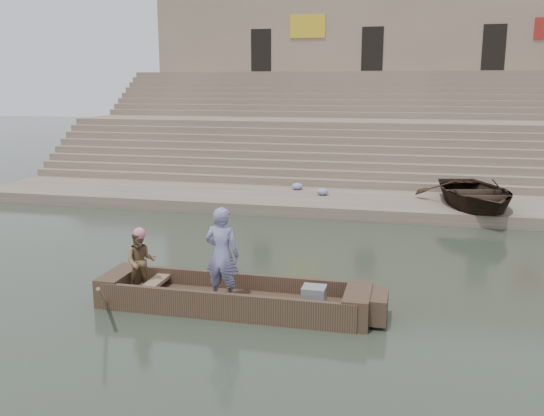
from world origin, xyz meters
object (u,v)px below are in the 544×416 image
(main_rowboat, at_px, (233,304))
(television, at_px, (313,296))
(standing_man, at_px, (222,255))
(beached_rowboat, at_px, (475,193))
(rowing_man, at_px, (141,262))

(main_rowboat, distance_m, television, 1.70)
(television, bearing_deg, standing_man, -175.07)
(beached_rowboat, bearing_deg, main_rowboat, -132.36)
(rowing_man, height_order, beached_rowboat, rowing_man)
(main_rowboat, bearing_deg, rowing_man, -178.78)
(standing_man, xyz_separation_m, rowing_man, (-1.84, 0.12, -0.31))
(main_rowboat, height_order, beached_rowboat, beached_rowboat)
(rowing_man, relative_size, beached_rowboat, 0.28)
(main_rowboat, xyz_separation_m, rowing_man, (-2.00, -0.04, 0.78))
(rowing_man, bearing_deg, standing_man, -26.55)
(beached_rowboat, bearing_deg, standing_man, -132.66)
(beached_rowboat, bearing_deg, television, -124.48)
(main_rowboat, height_order, rowing_man, rowing_man)
(standing_man, relative_size, beached_rowboat, 0.42)
(rowing_man, distance_m, beached_rowboat, 12.50)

